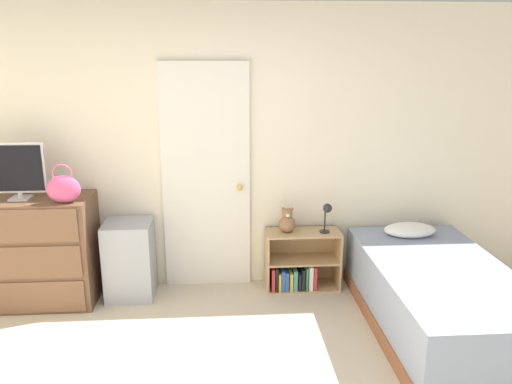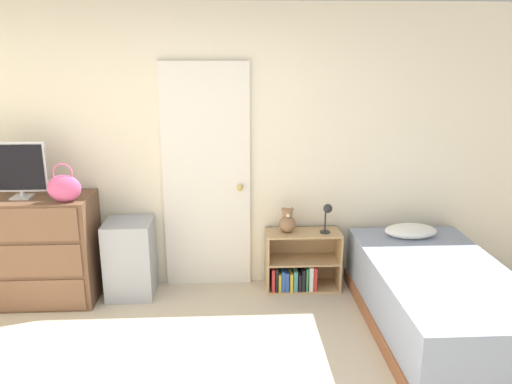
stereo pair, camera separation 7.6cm
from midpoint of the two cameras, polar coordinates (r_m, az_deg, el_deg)
The scene contains 10 objects.
wall_back at distance 4.54m, azimuth -5.51°, elevation 4.72°, with size 10.00×0.06×2.55m.
door_closed at distance 4.54m, azimuth -6.20°, elevation 1.56°, with size 0.79×0.09×2.06m.
dresser at distance 4.77m, azimuth -24.63°, elevation -6.14°, with size 1.06×0.53×0.95m.
tv at distance 4.56m, azimuth -26.06°, elevation 2.25°, with size 0.45×0.16×0.47m.
handbag at distance 4.33m, azimuth -21.62°, elevation 0.35°, with size 0.27×0.13×0.32m.
storage_bin at distance 4.64m, azimuth -14.68°, elevation -7.44°, with size 0.41×0.41×0.70m.
bookshelf at distance 4.71m, azimuth 4.41°, elevation -8.48°, with size 0.68×0.30×0.55m.
teddy_bear at distance 4.53m, azimuth 3.10°, elevation -3.38°, with size 0.15×0.15×0.24m.
desk_lamp at distance 4.52m, azimuth 7.63°, elevation -2.31°, with size 0.10×0.10×0.27m.
bed at distance 4.23m, azimuth 19.66°, elevation -11.33°, with size 1.04×1.95×0.65m.
Camera 1 is at (0.09, -2.36, 2.11)m, focal length 35.00 mm.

